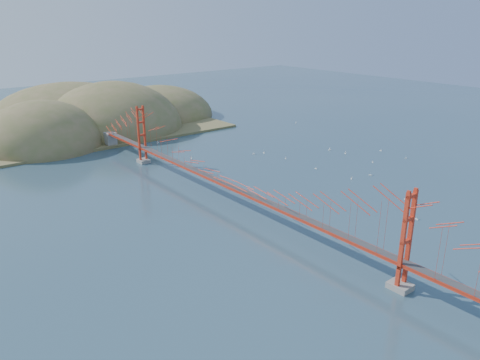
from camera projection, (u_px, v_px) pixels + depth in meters
ground at (233, 207)px, 73.57m from camera, size 320.00×320.00×0.00m
bridge at (232, 164)px, 71.38m from camera, size 2.20×94.40×12.00m
far_headlands at (84, 128)px, 125.46m from camera, size 84.00×58.00×25.00m
sailboat_17 at (296, 123)px, 130.75m from camera, size 0.52×0.47×0.60m
sailboat_7 at (330, 149)px, 104.53m from camera, size 0.66×0.66×0.73m
sailboat_10 at (416, 219)px, 68.89m from camera, size 0.46×0.56×0.65m
sailboat_14 at (352, 178)px, 85.92m from camera, size 0.64×0.64×0.67m
sailboat_9 at (373, 162)px, 95.65m from camera, size 0.56×0.56×0.59m
sailboat_3 at (191, 158)px, 97.99m from camera, size 0.68×0.68×0.71m
sailboat_5 at (381, 150)px, 103.96m from camera, size 0.48×0.52×0.59m
sailboat_8 at (345, 153)px, 101.54m from camera, size 0.70×0.70×0.74m
sailboat_12 at (158, 142)px, 110.38m from camera, size 0.57×0.55×0.64m
sailboat_1 at (371, 175)px, 87.94m from camera, size 0.68×0.68×0.73m
sailboat_2 at (406, 198)px, 76.47m from camera, size 0.60×0.60×0.67m
sailboat_11 at (406, 158)px, 98.45m from camera, size 0.54×0.54×0.57m
sailboat_15 at (264, 152)px, 102.29m from camera, size 0.41×0.50×0.59m
sailboat_16 at (254, 154)px, 101.42m from camera, size 0.66×0.66×0.70m
sailboat_0 at (316, 168)px, 91.76m from camera, size 0.45×0.53×0.61m
sailboat_4 at (286, 158)px, 98.16m from camera, size 0.55×0.55×0.58m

